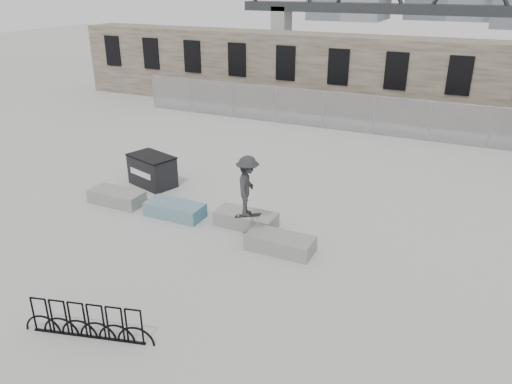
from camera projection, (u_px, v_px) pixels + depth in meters
ground at (204, 221)px, 16.67m from camera, size 120.00×120.00×0.00m
stone_wall at (344, 75)px, 29.30m from camera, size 36.00×2.58×4.50m
chainlink_fence at (323, 109)px, 26.67m from camera, size 22.06×0.06×2.02m
planter_far_left at (117, 196)px, 17.90m from camera, size 2.00×0.90×0.48m
planter_center_left at (175, 209)px, 16.92m from camera, size 2.00×0.90×0.48m
planter_center_right at (246, 219)px, 16.25m from camera, size 2.00×0.90×0.48m
planter_offset at (280, 243)px, 14.77m from camera, size 2.00×0.90×0.48m
dumpster at (152, 170)px, 19.37m from camera, size 2.09×1.62×1.21m
bike_rack at (87, 321)px, 11.10m from camera, size 3.05×0.84×0.90m
skateboarder at (248, 186)px, 14.49m from camera, size 1.01×1.34×1.97m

